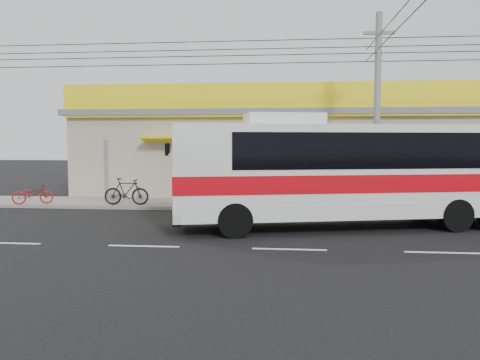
% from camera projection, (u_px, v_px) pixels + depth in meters
% --- Properties ---
extents(ground, '(120.00, 120.00, 0.00)m').
position_uv_depth(ground, '(289.00, 232.00, 15.00)').
color(ground, black).
rests_on(ground, ground).
extents(sidewalk, '(30.00, 3.20, 0.15)m').
position_uv_depth(sidewalk, '(288.00, 205.00, 20.95)').
color(sidewalk, gray).
rests_on(sidewalk, ground).
extents(lane_markings, '(50.00, 0.12, 0.01)m').
position_uv_depth(lane_markings, '(289.00, 249.00, 12.52)').
color(lane_markings, silver).
rests_on(lane_markings, ground).
extents(storefront_building, '(22.60, 9.20, 5.70)m').
position_uv_depth(storefront_building, '(287.00, 153.00, 26.27)').
color(storefront_building, '#ADA48B').
rests_on(storefront_building, ground).
extents(coach_bus, '(12.59, 5.38, 3.80)m').
position_uv_depth(coach_bus, '(364.00, 167.00, 15.66)').
color(coach_bus, silver).
rests_on(coach_bus, ground).
extents(motorbike_red, '(1.79, 1.24, 0.89)m').
position_uv_depth(motorbike_red, '(33.00, 194.00, 20.70)').
color(motorbike_red, '#9A0B0E').
rests_on(motorbike_red, sidewalk).
extents(motorbike_dark, '(1.98, 0.65, 1.18)m').
position_uv_depth(motorbike_dark, '(126.00, 192.00, 20.33)').
color(motorbike_dark, black).
rests_on(motorbike_dark, sidewalk).
extents(utility_pole, '(34.00, 14.00, 7.94)m').
position_uv_depth(utility_pole, '(378.00, 48.00, 18.32)').
color(utility_pole, slate).
rests_on(utility_pole, ground).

